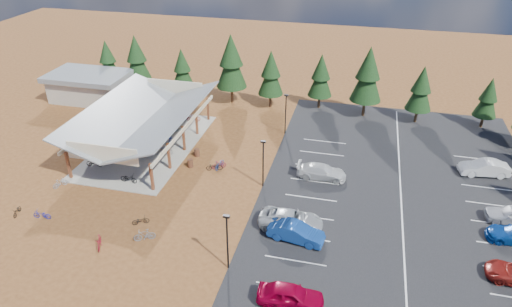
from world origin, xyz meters
The scene contains 41 objects.
ground centered at (0.00, 0.00, 0.00)m, with size 140.00×140.00×0.00m, color #5A3117.
asphalt_lot centered at (18.50, 3.00, 0.02)m, with size 27.00×44.00×0.04m, color black.
concrete_pad centered at (-10.00, 7.00, 0.05)m, with size 10.60×18.60×0.10m, color gray.
bike_pavilion centered at (-10.00, 7.00, 3.82)m, with size 11.65×19.40×4.97m.
outbuilding centered at (-24.00, 18.00, 2.03)m, with size 11.00×7.00×3.90m.
lamp_post_0 centered at (5.00, -10.00, 2.98)m, with size 0.50×0.25×5.14m.
lamp_post_1 centered at (5.00, 2.00, 2.98)m, with size 0.50×0.25×5.14m.
lamp_post_2 centered at (5.00, 14.00, 2.98)m, with size 0.50×0.25×5.14m.
trash_bin_0 centered at (-3.43, 3.72, 0.45)m, with size 0.60×0.60×0.90m, color #502D1C.
trash_bin_1 centered at (-3.55, 6.09, 0.45)m, with size 0.60×0.60×0.90m, color #502D1C.
pine_0 centered at (-23.52, 22.83, 4.44)m, with size 3.12×3.12×7.28m.
pine_1 centered at (-18.46, 22.33, 5.20)m, with size 3.65×3.65×8.51m.
pine_2 centered at (-11.32, 21.85, 4.40)m, with size 3.09×3.09×7.21m.
pine_3 centered at (-4.07, 21.82, 5.95)m, with size 4.18×4.18×9.73m.
pine_4 centered at (1.49, 21.58, 4.87)m, with size 3.42×3.42×7.97m.
pine_5 centered at (8.05, 22.84, 4.63)m, with size 3.26×3.26×7.59m.
pine_6 centered at (14.11, 21.62, 5.75)m, with size 4.04×4.04×9.40m.
pine_7 centered at (20.75, 21.27, 4.59)m, with size 3.23×3.23×7.52m.
pine_8 centered at (28.74, 21.68, 4.01)m, with size 2.82×2.82×6.58m.
bike_0 centered at (-13.41, 1.19, 0.58)m, with size 0.63×1.81×0.95m, color black.
bike_1 centered at (-11.06, 5.55, 0.62)m, with size 0.49×1.72×1.04m, color gray.
bike_2 centered at (-11.67, 8.86, 0.54)m, with size 0.59×1.69×0.89m, color #203E9D.
bike_3 centered at (-10.90, 13.54, 0.59)m, with size 0.46×1.62×0.97m, color maroon.
bike_4 centered at (-8.34, -0.80, 0.58)m, with size 0.64×1.85×0.97m, color black.
bike_5 centered at (-7.02, 5.72, 0.61)m, with size 0.48×1.69×1.01m, color #96979D.
bike_6 centered at (-8.18, 8.28, 0.57)m, with size 0.63×1.80×0.95m, color navy.
bike_7 centered at (-7.04, 14.30, 0.62)m, with size 0.49×1.72×1.04m, color maroon.
bike_8 centered at (-15.80, -8.03, 0.40)m, with size 0.53×1.52×0.80m, color black.
bike_9 centered at (-14.70, -3.06, 0.47)m, with size 0.44×1.57×0.94m, color gray.
bike_10 centered at (-13.19, -8.03, 0.45)m, with size 0.59×1.70×0.89m, color #12189F.
bike_11 centered at (-6.11, -10.23, 0.53)m, with size 0.49×1.75×1.05m, color maroon.
bike_12 centered at (-4.18, -6.61, 0.40)m, with size 0.53×1.52×0.80m, color black.
bike_13 centered at (-2.84, -8.54, 0.56)m, with size 0.52×1.85×1.11m, color gray.
bike_14 centered at (-0.27, 4.25, 0.49)m, with size 0.65×1.87×0.98m, color navy.
bike_15 centered at (-0.33, 4.14, 0.49)m, with size 0.46×1.64×0.98m, color maroon.
bike_16 centered at (-0.69, 3.69, 0.46)m, with size 0.61×1.75×0.92m, color black.
car_0 centered at (10.37, -12.46, 0.85)m, with size 1.92×4.77×1.62m, color maroon.
car_1 centered at (9.60, -5.44, 0.83)m, with size 1.67×4.80×1.58m, color navy.
car_2 centered at (8.89, -3.90, 0.82)m, with size 2.60×5.64×1.57m, color #A2A6AA.
car_3 centered at (10.54, 4.89, 0.77)m, with size 2.06×5.06×1.47m, color silver.
car_9 centered at (26.92, 9.52, 0.86)m, with size 1.73×4.95×1.63m, color silver.
Camera 1 is at (13.54, -35.50, 25.55)m, focal length 32.00 mm.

